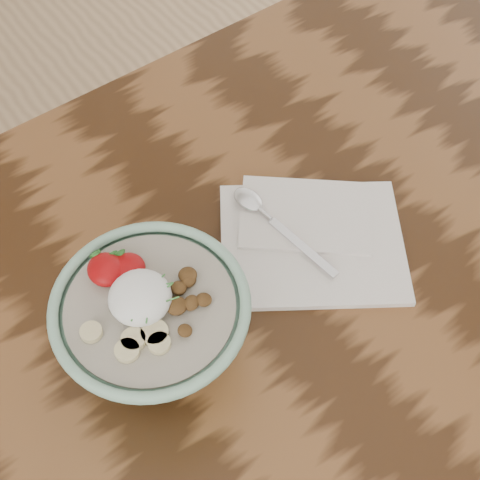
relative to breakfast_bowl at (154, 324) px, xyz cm
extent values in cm
cube|color=#361E0D|center=(14.55, -2.13, -9.17)|extent=(160.00, 90.00, 4.00)
cylinder|color=#4C2D19|center=(86.55, 34.87, -46.67)|extent=(7.00, 7.00, 71.00)
cylinder|color=#89B99E|center=(0.02, -0.08, -6.51)|extent=(9.23, 9.23, 1.32)
torus|color=#89B99E|center=(0.02, -0.08, 4.26)|extent=(20.99, 20.99, 1.21)
cylinder|color=#ADA490|center=(0.02, -0.08, 3.60)|extent=(17.80, 17.80, 1.10)
ellipsoid|color=white|center=(-0.51, 0.69, 5.41)|extent=(6.54, 6.54, 3.60)
ellipsoid|color=#960609|center=(-1.60, 5.75, 5.21)|extent=(3.87, 4.26, 2.13)
cone|color=#286623|center=(-1.60, 7.50, 5.51)|extent=(1.40, 1.03, 1.52)
ellipsoid|color=#960609|center=(-0.19, 5.07, 5.02)|extent=(3.16, 3.48, 1.74)
cone|color=#286623|center=(-0.19, 6.49, 5.32)|extent=(1.40, 1.03, 1.52)
ellipsoid|color=#960609|center=(0.54, 4.62, 5.07)|extent=(3.35, 3.69, 1.85)
cone|color=#286623|center=(0.54, 6.13, 5.37)|extent=(1.40, 1.03, 1.52)
cylinder|color=beige|center=(-1.26, -3.14, 4.55)|extent=(2.80, 2.80, 0.70)
cylinder|color=beige|center=(-6.34, 0.67, 4.55)|extent=(2.27, 2.27, 0.70)
cylinder|color=beige|center=(-4.48, -3.19, 4.55)|extent=(2.51, 2.51, 0.70)
cylinder|color=beige|center=(-3.36, -2.52, 4.55)|extent=(2.51, 2.51, 0.70)
cylinder|color=beige|center=(-1.51, -4.39, 4.55)|extent=(2.32, 2.32, 0.70)
ellipsoid|color=brown|center=(3.63, -2.46, 4.64)|extent=(1.81, 1.87, 1.08)
ellipsoid|color=brown|center=(1.94, -2.08, 4.75)|extent=(1.94, 1.91, 1.09)
ellipsoid|color=brown|center=(4.74, -3.05, 4.74)|extent=(2.33, 2.31, 1.14)
ellipsoid|color=brown|center=(3.42, -0.39, 4.73)|extent=(2.37, 2.37, 1.26)
ellipsoid|color=brown|center=(3.51, -2.62, 4.78)|extent=(2.34, 2.25, 1.39)
ellipsoid|color=brown|center=(1.27, -4.79, 4.69)|extent=(1.71, 1.80, 0.94)
ellipsoid|color=brown|center=(4.80, -0.26, 4.78)|extent=(2.28, 2.12, 1.08)
ellipsoid|color=brown|center=(2.07, -2.08, 4.91)|extent=(3.08, 3.08, 1.11)
ellipsoid|color=brown|center=(5.03, 0.34, 4.85)|extent=(2.67, 2.62, 1.44)
cylinder|color=#3C8437|center=(2.16, 0.09, 6.15)|extent=(1.73, 0.93, 0.24)
cylinder|color=#3C8437|center=(-2.05, 1.87, 6.15)|extent=(1.02, 1.04, 0.22)
cylinder|color=#3C8437|center=(2.08, 0.88, 6.15)|extent=(1.54, 0.56, 0.23)
cylinder|color=#3C8437|center=(1.68, -1.75, 6.15)|extent=(1.83, 0.66, 0.24)
cylinder|color=#3C8437|center=(0.74, -0.04, 6.15)|extent=(0.29, 1.60, 0.24)
cylinder|color=#3C8437|center=(2.10, -0.34, 6.15)|extent=(1.40, 0.21, 0.23)
cylinder|color=#3C8437|center=(0.78, 2.01, 6.15)|extent=(1.60, 1.25, 0.24)
cylinder|color=#3C8437|center=(0.84, 0.27, 6.15)|extent=(0.44, 1.30, 0.22)
cylinder|color=#3C8437|center=(-1.43, 1.98, 6.15)|extent=(1.06, 1.20, 0.23)
cylinder|color=#3C8437|center=(-0.80, -1.66, 6.15)|extent=(1.17, 0.40, 0.22)
cylinder|color=#3C8437|center=(-1.24, -2.02, 6.15)|extent=(0.99, 1.16, 0.23)
cylinder|color=#3C8437|center=(-2.36, 1.38, 6.15)|extent=(1.03, 1.08, 0.23)
cylinder|color=#3C8437|center=(-2.16, -1.15, 6.15)|extent=(1.25, 0.80, 0.23)
cube|color=white|center=(23.89, 1.05, -6.72)|extent=(30.00, 28.83, 0.90)
cube|color=white|center=(25.69, 4.65, -6.00)|extent=(20.61, 20.00, 0.54)
cube|color=silver|center=(21.96, 0.69, -5.56)|extent=(2.40, 11.52, 0.35)
cylinder|color=silver|center=(21.14, 7.88, -5.38)|extent=(1.03, 3.05, 0.70)
ellipsoid|color=silver|center=(20.81, 10.73, -5.26)|extent=(3.55, 4.90, 0.95)
camera|label=1|loc=(-11.81, -31.89, 64.93)|focal=50.00mm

